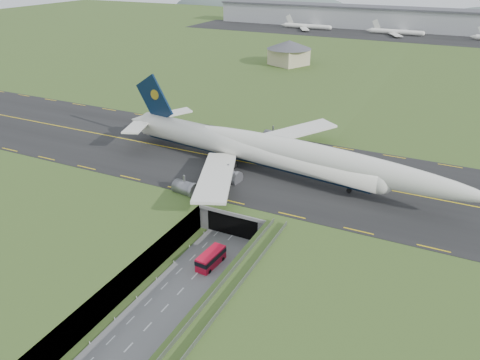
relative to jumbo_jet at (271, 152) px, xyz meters
The scene contains 10 objects.
ground 32.34m from the jumbo_jet, 89.39° to the right, with size 900.00×900.00×0.00m, color #3F5622.
airfield_deck 31.39m from the jumbo_jet, 89.39° to the right, with size 800.00×800.00×6.00m, color gray.
trench_road 39.41m from the jumbo_jet, 89.51° to the right, with size 12.00×75.00×0.20m, color slate.
taxiway 6.16m from the jumbo_jet, 83.41° to the left, with size 800.00×44.00×0.18m, color black.
tunnel_portal 15.81m from the jumbo_jet, 88.63° to the right, with size 17.00×22.30×6.00m.
guideway 50.98m from the jumbo_jet, 77.07° to the right, with size 3.00×53.00×7.05m.
jumbo_jet is the anchor object (origin of this frame).
shuttle_tram 35.07m from the jumbo_jet, 87.70° to the right, with size 3.29×7.41×2.95m.
service_building 128.84m from the jumbo_jet, 108.63° to the left, with size 29.10×29.10×11.97m.
cargo_terminal 269.22m from the jumbo_jet, 89.95° to the left, with size 320.00×67.00×15.60m.
Camera 1 is at (39.40, -69.20, 55.38)m, focal length 35.00 mm.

